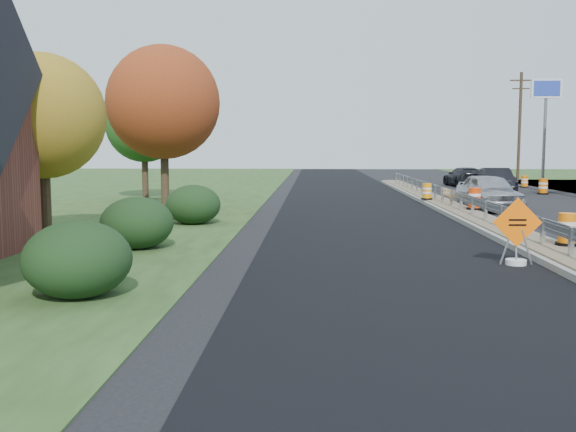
{
  "coord_description": "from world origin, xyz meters",
  "views": [
    {
      "loc": [
        -6.43,
        -18.08,
        2.91
      ],
      "look_at": [
        -7.11,
        -1.17,
        1.1
      ],
      "focal_mm": 40.0,
      "sensor_mm": 36.0,
      "label": 1
    }
  ],
  "objects_px": {
    "car_dark_far": "(464,177)",
    "car_silver": "(489,192)",
    "barrel_shoulder_mid": "(543,187)",
    "barrel_median_near": "(567,230)",
    "barrel_median_far": "(427,192)",
    "caution_sign": "(516,248)",
    "car_dark_mid": "(496,180)",
    "barrel_shoulder_far": "(525,182)",
    "barrel_median_mid": "(474,199)"
  },
  "relations": [
    {
      "from": "barrel_shoulder_mid",
      "to": "car_silver",
      "type": "height_order",
      "value": "car_silver"
    },
    {
      "from": "barrel_shoulder_far",
      "to": "car_dark_mid",
      "type": "xyz_separation_m",
      "value": [
        -3.46,
        -5.02,
        0.37
      ]
    },
    {
      "from": "barrel_median_mid",
      "to": "barrel_shoulder_mid",
      "type": "distance_m",
      "value": 14.68
    },
    {
      "from": "barrel_median_far",
      "to": "barrel_shoulder_far",
      "type": "relative_size",
      "value": 0.96
    },
    {
      "from": "barrel_median_mid",
      "to": "car_dark_mid",
      "type": "relative_size",
      "value": 0.2
    },
    {
      "from": "car_silver",
      "to": "car_dark_mid",
      "type": "distance_m",
      "value": 12.85
    },
    {
      "from": "caution_sign",
      "to": "barrel_median_mid",
      "type": "distance_m",
      "value": 12.24
    },
    {
      "from": "barrel_shoulder_far",
      "to": "barrel_median_near",
      "type": "bearing_deg",
      "value": -105.88
    },
    {
      "from": "car_silver",
      "to": "caution_sign",
      "type": "bearing_deg",
      "value": -107.2
    },
    {
      "from": "car_silver",
      "to": "car_dark_mid",
      "type": "height_order",
      "value": "car_silver"
    },
    {
      "from": "barrel_median_mid",
      "to": "barrel_shoulder_mid",
      "type": "xyz_separation_m",
      "value": [
        7.39,
        12.68,
        -0.21
      ]
    },
    {
      "from": "barrel_shoulder_mid",
      "to": "car_dark_far",
      "type": "xyz_separation_m",
      "value": [
        -3.11,
        7.89,
        0.25
      ]
    },
    {
      "from": "barrel_median_near",
      "to": "barrel_median_far",
      "type": "distance_m",
      "value": 15.68
    },
    {
      "from": "barrel_median_near",
      "to": "barrel_shoulder_mid",
      "type": "xyz_separation_m",
      "value": [
        7.39,
        22.92,
        -0.18
      ]
    },
    {
      "from": "barrel_median_mid",
      "to": "car_silver",
      "type": "relative_size",
      "value": 0.19
    },
    {
      "from": "caution_sign",
      "to": "car_dark_mid",
      "type": "bearing_deg",
      "value": 73.98
    },
    {
      "from": "barrel_median_far",
      "to": "car_silver",
      "type": "xyz_separation_m",
      "value": [
        2.35,
        -3.03,
        0.22
      ]
    },
    {
      "from": "caution_sign",
      "to": "car_dark_mid",
      "type": "distance_m",
      "value": 27.64
    },
    {
      "from": "barrel_median_near",
      "to": "car_dark_far",
      "type": "bearing_deg",
      "value": 82.07
    },
    {
      "from": "barrel_shoulder_mid",
      "to": "car_dark_far",
      "type": "relative_size",
      "value": 0.2
    },
    {
      "from": "barrel_median_far",
      "to": "caution_sign",
      "type": "bearing_deg",
      "value": -92.78
    },
    {
      "from": "caution_sign",
      "to": "car_silver",
      "type": "xyz_separation_m",
      "value": [
        3.2,
        14.47,
        0.42
      ]
    },
    {
      "from": "caution_sign",
      "to": "barrel_shoulder_mid",
      "type": "bearing_deg",
      "value": 67.98
    },
    {
      "from": "barrel_shoulder_mid",
      "to": "barrel_shoulder_far",
      "type": "xyz_separation_m",
      "value": [
        1.12,
        7.0,
        -0.06
      ]
    },
    {
      "from": "barrel_median_far",
      "to": "car_dark_far",
      "type": "height_order",
      "value": "car_dark_far"
    },
    {
      "from": "barrel_median_far",
      "to": "barrel_median_mid",
      "type": "bearing_deg",
      "value": -78.51
    },
    {
      "from": "barrel_median_near",
      "to": "car_dark_far",
      "type": "height_order",
      "value": "car_dark_far"
    },
    {
      "from": "barrel_median_far",
      "to": "car_dark_far",
      "type": "bearing_deg",
      "value": 70.43
    },
    {
      "from": "barrel_shoulder_mid",
      "to": "barrel_shoulder_far",
      "type": "bearing_deg",
      "value": 80.93
    },
    {
      "from": "car_silver",
      "to": "car_dark_mid",
      "type": "bearing_deg",
      "value": 68.07
    },
    {
      "from": "car_dark_far",
      "to": "car_silver",
      "type": "bearing_deg",
      "value": 75.67
    },
    {
      "from": "barrel_shoulder_far",
      "to": "car_silver",
      "type": "relative_size",
      "value": 0.17
    },
    {
      "from": "car_silver",
      "to": "barrel_shoulder_mid",
      "type": "bearing_deg",
      "value": 54.44
    },
    {
      "from": "barrel_median_near",
      "to": "car_dark_mid",
      "type": "height_order",
      "value": "car_dark_mid"
    },
    {
      "from": "barrel_median_near",
      "to": "barrel_median_far",
      "type": "xyz_separation_m",
      "value": [
        -1.1,
        15.64,
        -0.03
      ]
    },
    {
      "from": "barrel_median_near",
      "to": "caution_sign",
      "type": "bearing_deg",
      "value": -136.49
    },
    {
      "from": "car_dark_mid",
      "to": "car_dark_far",
      "type": "xyz_separation_m",
      "value": [
        -0.76,
        5.92,
        -0.07
      ]
    },
    {
      "from": "caution_sign",
      "to": "barrel_median_near",
      "type": "distance_m",
      "value": 2.7
    },
    {
      "from": "car_silver",
      "to": "car_dark_mid",
      "type": "xyz_separation_m",
      "value": [
        3.8,
        12.27,
        -0.06
      ]
    },
    {
      "from": "barrel_median_mid",
      "to": "car_silver",
      "type": "bearing_deg",
      "value": 62.33
    },
    {
      "from": "car_dark_mid",
      "to": "barrel_median_mid",
      "type": "bearing_deg",
      "value": -105.48
    },
    {
      "from": "barrel_median_mid",
      "to": "barrel_shoulder_mid",
      "type": "height_order",
      "value": "barrel_median_mid"
    },
    {
      "from": "caution_sign",
      "to": "barrel_median_far",
      "type": "xyz_separation_m",
      "value": [
        0.85,
        17.49,
        0.2
      ]
    },
    {
      "from": "barrel_median_near",
      "to": "car_dark_mid",
      "type": "relative_size",
      "value": 0.19
    },
    {
      "from": "barrel_shoulder_mid",
      "to": "barrel_median_near",
      "type": "bearing_deg",
      "value": -107.88
    },
    {
      "from": "barrel_median_near",
      "to": "barrel_median_far",
      "type": "height_order",
      "value": "barrel_median_near"
    },
    {
      "from": "barrel_shoulder_mid",
      "to": "car_dark_far",
      "type": "bearing_deg",
      "value": 111.48
    },
    {
      "from": "caution_sign",
      "to": "barrel_median_mid",
      "type": "relative_size",
      "value": 1.78
    },
    {
      "from": "caution_sign",
      "to": "car_silver",
      "type": "bearing_deg",
      "value": 76.18
    },
    {
      "from": "caution_sign",
      "to": "car_dark_mid",
      "type": "xyz_separation_m",
      "value": [
        7.0,
        26.74,
        0.36
      ]
    }
  ]
}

